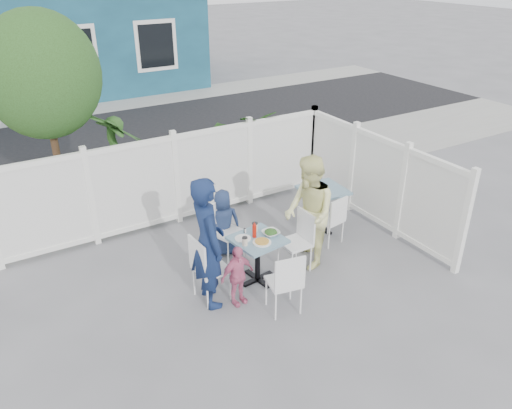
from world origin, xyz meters
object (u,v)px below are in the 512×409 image
chair_left (206,265)px  boy (223,223)px  man (208,243)px  chair_near (286,280)px  toddler (237,276)px  main_table (258,248)px  woman (309,213)px  spare_table (323,198)px  chair_right (300,237)px  chair_back (224,226)px

chair_left → boy: (0.76, 0.95, -0.02)m
man → boy: bearing=-29.3°
chair_near → toddler: size_ratio=1.03×
chair_near → toddler: chair_near is taller
main_table → woman: woman is taller
spare_table → toddler: size_ratio=0.85×
chair_right → woman: 0.38m
chair_left → woman: size_ratio=0.56×
chair_right → man: bearing=91.0°
chair_right → man: man is taller
chair_near → woman: 1.31m
woman → boy: (-0.95, 0.91, -0.33)m
boy → chair_left: bearing=72.1°
woman → toddler: bearing=-59.8°
chair_left → chair_near: 1.10m
chair_left → man: (0.03, -0.04, 0.35)m
woman → chair_near: bearing=-31.5°
woman → toddler: 1.49m
chair_left → spare_table: bearing=103.6°
toddler → main_table: bearing=24.3°
chair_back → man: 1.20m
main_table → chair_right: size_ratio=0.81×
man → woman: bearing=-80.2°
spare_table → toddler: (-2.25, -1.07, -0.14)m
chair_back → main_table: bearing=77.8°
chair_right → chair_near: chair_right is taller
main_table → chair_left: bearing=-178.1°
chair_left → main_table: bearing=88.5°
chair_left → woman: bearing=87.8°
main_table → man: man is taller
main_table → chair_near: (-0.07, -0.83, -0.01)m
boy → toddler: boy is taller
chair_left → chair_right: size_ratio=1.05×
chair_right → chair_left: bearing=89.4°
boy → main_table: bearing=114.7°
chair_right → boy: (-0.77, 0.96, 0.00)m
chair_near → boy: size_ratio=0.84×
chair_right → toddler: size_ratio=1.05×
woman → boy: bearing=-116.6°
main_table → man: 0.88m
man → main_table: bearing=-77.8°
chair_back → toddler: chair_back is taller
spare_table → chair_left: 2.69m
chair_right → chair_near: bearing=135.4°
chair_left → chair_back: (0.72, 0.86, -0.03)m
main_table → woman: bearing=0.5°
chair_right → spare_table: bearing=-53.2°
chair_back → boy: 0.10m
main_table → chair_near: 0.83m
spare_table → chair_left: bearing=-163.0°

